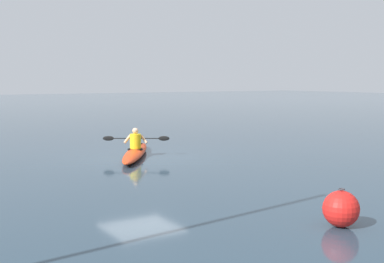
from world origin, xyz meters
name	(u,v)px	position (x,y,z in m)	size (l,w,h in m)	color
ground_plane	(141,158)	(0.00, 0.00, 0.00)	(160.00, 160.00, 0.00)	#283D4C
kayak	(135,153)	(0.06, -0.32, 0.15)	(3.21, 4.52, 0.29)	red
kayaker	(135,140)	(0.03, -0.37, 0.59)	(2.02, 1.32, 0.72)	yellow
mooring_buoy_red_near	(341,209)	(0.64, 9.50, 0.34)	(0.68, 0.68, 0.72)	red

